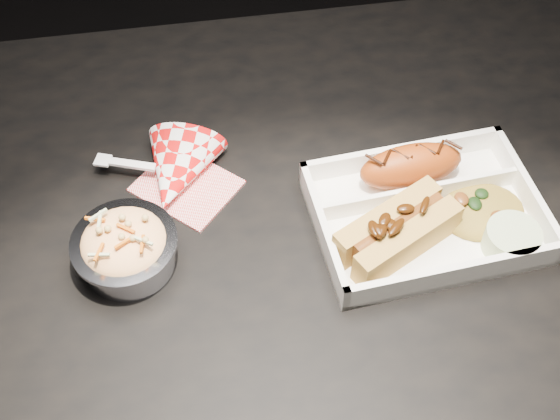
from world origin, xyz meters
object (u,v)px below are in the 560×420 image
object	(u,v)px
fried_pastry	(411,166)
napkin_fork	(176,173)
food_tray	(424,215)
hotdog	(398,230)
foil_coleslaw_cup	(125,247)
dining_table	(287,279)

from	to	relation	value
fried_pastry	napkin_fork	distance (m)	0.28
food_tray	fried_pastry	bearing A→B (deg)	90.00
hotdog	foil_coleslaw_cup	xyz separation A→B (m)	(-0.29, 0.03, -0.00)
dining_table	hotdog	distance (m)	0.17
dining_table	hotdog	world-z (taller)	hotdog
food_tray	foil_coleslaw_cup	size ratio (longest dim) A/B	2.31
hotdog	food_tray	bearing A→B (deg)	8.02
food_tray	foil_coleslaw_cup	world-z (taller)	foil_coleslaw_cup
fried_pastry	napkin_fork	bearing A→B (deg)	169.92
food_tray	fried_pastry	distance (m)	0.06
food_tray	napkin_fork	distance (m)	0.29
food_tray	hotdog	bearing A→B (deg)	-149.23
hotdog	napkin_fork	bearing A→B (deg)	122.96
hotdog	fried_pastry	bearing A→B (deg)	38.49
food_tray	napkin_fork	xyz separation A→B (m)	(-0.27, 0.10, 0.01)
dining_table	napkin_fork	size ratio (longest dim) A/B	6.77
fried_pastry	foil_coleslaw_cup	xyz separation A→B (m)	(-0.33, -0.06, -0.00)
food_tray	fried_pastry	world-z (taller)	fried_pastry
fried_pastry	hotdog	bearing A→B (deg)	-114.38
dining_table	hotdog	size ratio (longest dim) A/B	8.05
dining_table	food_tray	size ratio (longest dim) A/B	4.56
foil_coleslaw_cup	napkin_fork	size ratio (longest dim) A/B	0.64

